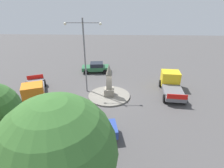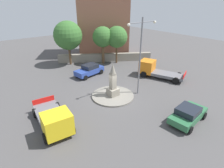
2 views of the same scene
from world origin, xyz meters
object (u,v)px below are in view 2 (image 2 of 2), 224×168
at_px(corner_building, 103,23).
at_px(tree_near_wall, 117,37).
at_px(car_blue_parked_left, 90,70).
at_px(truck_yellow_parked_right, 54,120).
at_px(car_green_near_island, 188,114).
at_px(tree_far_corner, 68,36).
at_px(streetlamp, 141,50).
at_px(truck_orange_far_side, 155,70).
at_px(tree_mid_cluster, 103,37).
at_px(monument, 113,83).

relative_size(corner_building, tree_near_wall, 1.94).
bearing_deg(car_blue_parked_left, truck_yellow_parked_right, -134.92).
xyz_separation_m(car_green_near_island, corner_building, (6.78, 22.14, 4.98)).
height_order(car_green_near_island, corner_building, corner_building).
xyz_separation_m(car_blue_parked_left, tree_far_corner, (-0.03, 5.89, 3.80)).
distance_m(truck_yellow_parked_right, tree_far_corner, 16.70).
bearing_deg(car_green_near_island, tree_near_wall, 72.29).
bearing_deg(streetlamp, truck_orange_far_side, 21.67).
bearing_deg(streetlamp, car_green_near_island, -92.63).
bearing_deg(tree_far_corner, car_blue_parked_left, -89.74).
relative_size(tree_near_wall, tree_mid_cluster, 1.01).
distance_m(car_green_near_island, tree_far_corner, 20.38).
bearing_deg(tree_near_wall, car_blue_parked_left, -162.92).
bearing_deg(truck_orange_far_side, monument, -173.32).
relative_size(monument, truck_orange_far_side, 0.58).
xyz_separation_m(car_green_near_island, car_blue_parked_left, (-1.21, 14.08, 0.05)).
distance_m(streetlamp, tree_far_corner, 13.81).
relative_size(tree_mid_cluster, tree_far_corner, 0.87).
height_order(car_blue_parked_left, truck_yellow_parked_right, truck_yellow_parked_right).
bearing_deg(car_blue_parked_left, monument, -99.70).
bearing_deg(monument, truck_orange_far_side, 6.68).
bearing_deg(tree_far_corner, truck_orange_far_side, -59.98).
bearing_deg(truck_yellow_parked_right, tree_mid_cluster, 41.81).
bearing_deg(truck_yellow_parked_right, streetlamp, 2.32).
bearing_deg(tree_near_wall, tree_far_corner, 148.19).
xyz_separation_m(streetlamp, truck_yellow_parked_right, (-9.70, -0.39, -3.90)).
height_order(streetlamp, tree_mid_cluster, streetlamp).
bearing_deg(tree_near_wall, streetlamp, -116.30).
xyz_separation_m(car_blue_parked_left, corner_building, (8.00, 8.06, 4.93)).
relative_size(streetlamp, car_green_near_island, 1.98).
height_order(monument, car_blue_parked_left, monument).
relative_size(tree_near_wall, tree_far_corner, 0.87).
height_order(corner_building, tree_mid_cluster, corner_building).
relative_size(monument, tree_far_corner, 0.53).
bearing_deg(streetlamp, tree_far_corner, 96.35).
xyz_separation_m(streetlamp, tree_mid_cluster, (2.97, 10.94, -0.65)).
relative_size(truck_yellow_parked_right, truck_orange_far_side, 0.88).
xyz_separation_m(streetlamp, car_green_near_island, (-0.29, -6.25, -4.15)).
bearing_deg(corner_building, monument, -121.81).
distance_m(streetlamp, truck_yellow_parked_right, 10.47).
height_order(streetlamp, corner_building, corner_building).
bearing_deg(tree_near_wall, corner_building, 74.76).
relative_size(car_green_near_island, truck_yellow_parked_right, 0.76).
bearing_deg(tree_mid_cluster, corner_building, 54.50).
bearing_deg(car_green_near_island, truck_yellow_parked_right, 148.12).
bearing_deg(monument, truck_yellow_parked_right, -167.67).
distance_m(car_green_near_island, corner_building, 23.69).
bearing_deg(tree_mid_cluster, truck_orange_far_side, -75.81).
distance_m(monument, streetlamp, 4.42).
height_order(car_green_near_island, car_blue_parked_left, car_blue_parked_left).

